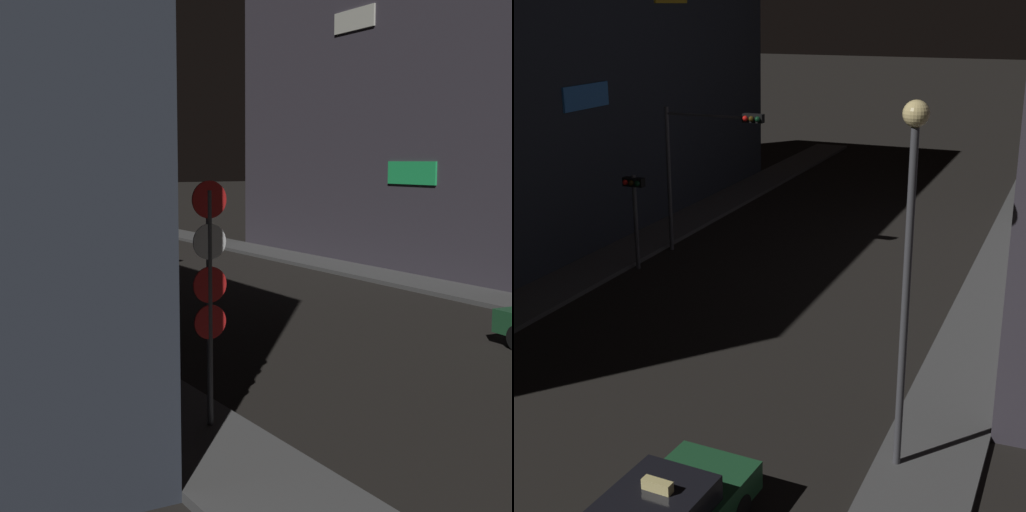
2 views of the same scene
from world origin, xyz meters
TOP-DOWN VIEW (x-y plane):
  - sidewalk_left at (-7.05, 24.41)m, footprint 2.19×52.82m
  - sidewalk_right at (7.05, 24.41)m, footprint 2.19×52.82m
  - traffic_light_overhead at (-4.22, 25.56)m, footprint 4.11×0.42m
  - traffic_light_left_kerb at (-5.70, 22.97)m, footprint 0.80×0.42m
  - street_lamp_near_block at (6.42, 13.55)m, footprint 0.51×0.51m

SIDE VIEW (x-z plane):
  - sidewalk_left at x=-7.05m, z-range 0.00..0.16m
  - sidewalk_right at x=7.05m, z-range 0.00..0.16m
  - traffic_light_left_kerb at x=-5.70m, z-range 0.78..4.35m
  - traffic_light_overhead at x=-4.22m, z-range 1.24..6.97m
  - street_lamp_near_block at x=6.42m, z-range 1.51..9.15m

